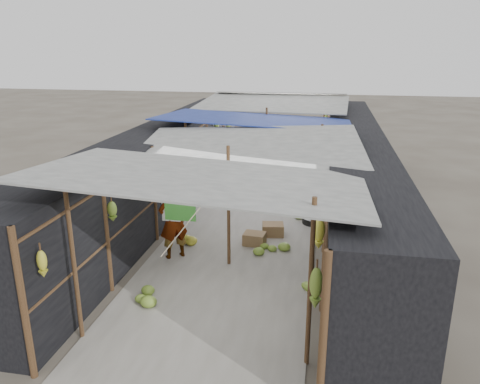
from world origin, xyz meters
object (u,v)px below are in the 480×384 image
Objects in this scene: crate_near at (254,239)px; shopper_blue at (260,169)px; vendor_seated at (295,170)px; vendor_elderly at (173,221)px; black_basin at (313,221)px.

shopper_blue reaches higher than crate_near.
vendor_elderly is at bearing -33.27° from vendor_seated.
shopper_blue is at bearing 101.80° from crate_near.
crate_near is 4.46m from shopper_blue.
crate_near is 0.36× the size of shopper_blue.
shopper_blue is at bearing -140.70° from vendor_elderly.
vendor_seated reaches higher than black_basin.
vendor_elderly is (-1.64, -0.99, 0.72)m from crate_near.
vendor_seated is (1.04, 1.05, -0.28)m from shopper_blue.
shopper_blue is 1.50m from vendor_seated.
vendor_elderly is at bearing -97.08° from shopper_blue.
black_basin is 3.92m from vendor_seated.
crate_near is 0.29× the size of vendor_elderly.
black_basin is at bearing 56.33° from crate_near.
shopper_blue is 1.65× the size of vendor_seated.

